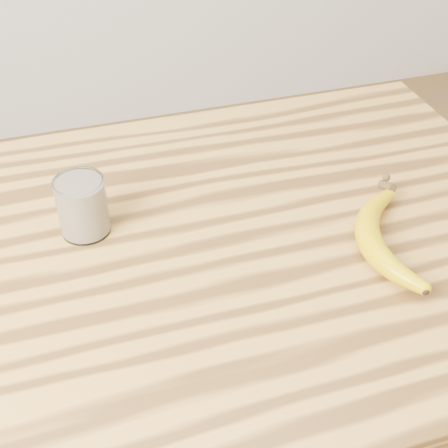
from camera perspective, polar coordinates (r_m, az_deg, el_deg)
name	(u,v)px	position (r m, az deg, el deg)	size (l,w,h in m)	color
table	(188,306)	(1.05, -3.32, -7.46)	(1.20, 0.80, 0.90)	#B27F34
smoothie_glass	(82,206)	(0.98, -12.82, 1.59)	(0.08, 0.08, 0.10)	white
banana	(368,238)	(0.97, 13.02, -1.26)	(0.12, 0.32, 0.04)	#CAA400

